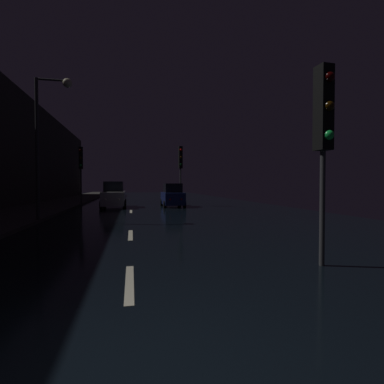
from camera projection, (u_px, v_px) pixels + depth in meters
ground at (131, 205)px, 26.57m from camera, size 25.40×84.00×0.02m
sidewalk_left at (54, 205)px, 25.25m from camera, size 4.40×84.00×0.15m
building_facade_left at (3, 144)px, 21.17m from camera, size 0.80×63.00×9.60m
lane_centerline at (131, 229)px, 12.06m from camera, size 0.16×16.95×0.01m
traffic_light_far_left at (81, 163)px, 25.03m from camera, size 0.31×0.46×5.07m
traffic_light_near_right at (324, 122)px, 6.58m from camera, size 0.33×0.47×4.53m
traffic_light_far_right at (181, 162)px, 25.21m from camera, size 0.34×0.47×5.14m
streetlamp_overhead at (47, 126)px, 14.14m from camera, size 1.70×0.44×7.04m
car_approaching_headlights at (114, 196)px, 23.57m from camera, size 1.91×4.14×2.08m
car_parked_right_far at (173, 196)px, 24.43m from camera, size 1.77×3.84×1.94m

